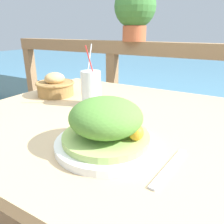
{
  "coord_description": "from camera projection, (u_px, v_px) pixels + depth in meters",
  "views": [
    {
      "loc": [
        0.37,
        -0.64,
        1.05
      ],
      "look_at": [
        0.06,
        -0.1,
        0.81
      ],
      "focal_mm": 35.0,
      "sensor_mm": 36.0,
      "label": 1
    }
  ],
  "objects": [
    {
      "name": "potted_plant",
      "position": [
        135.0,
        10.0,
        1.43
      ],
      "size": [
        0.27,
        0.27,
        0.35
      ],
      "color": "#B75B38",
      "rests_on": "railing_fence"
    },
    {
      "name": "patio_table",
      "position": [
        112.0,
        140.0,
        0.83
      ],
      "size": [
        1.07,
        0.93,
        0.75
      ],
      "color": "tan",
      "rests_on": "ground_plane"
    },
    {
      "name": "bread_basket",
      "position": [
        55.0,
        86.0,
        1.04
      ],
      "size": [
        0.18,
        0.18,
        0.11
      ],
      "color": "olive",
      "rests_on": "patio_table"
    },
    {
      "name": "drink_glass",
      "position": [
        91.0,
        88.0,
        0.89
      ],
      "size": [
        0.08,
        0.08,
        0.24
      ],
      "color": "silver",
      "rests_on": "patio_table"
    },
    {
      "name": "sea_backdrop",
      "position": [
        210.0,
        82.0,
        3.66
      ],
      "size": [
        12.0,
        4.0,
        0.43
      ],
      "color": "teal",
      "rests_on": "ground_plane"
    },
    {
      "name": "fork",
      "position": [
        169.0,
        167.0,
        0.5
      ],
      "size": [
        0.04,
        0.18,
        0.0
      ],
      "color": "silver",
      "rests_on": "patio_table"
    },
    {
      "name": "railing_fence",
      "position": [
        171.0,
        84.0,
        1.46
      ],
      "size": [
        2.8,
        0.08,
        0.97
      ],
      "color": "#937551",
      "rests_on": "ground_plane"
    },
    {
      "name": "salad_plate",
      "position": [
        106.0,
        127.0,
        0.57
      ],
      "size": [
        0.27,
        0.27,
        0.14
      ],
      "color": "white",
      "rests_on": "patio_table"
    }
  ]
}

